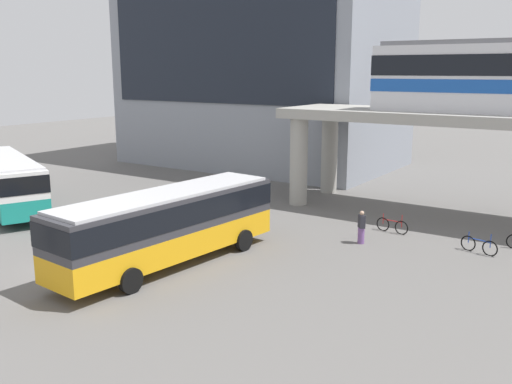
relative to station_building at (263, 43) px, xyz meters
name	(u,v)px	position (x,y,z in m)	size (l,w,h in m)	color
ground_plane	(222,217)	(8.67, -17.67, -10.56)	(120.00, 120.00, 0.00)	#605E5B
station_building	(263,43)	(0.00, 0.00, 0.00)	(22.99, 13.95, 21.11)	gray
bus_main	(168,220)	(11.64, -25.33, -8.57)	(3.55, 11.23, 3.22)	orange
bus_secondary	(6,178)	(-3.04, -23.38, -8.57)	(11.14, 6.70, 3.22)	teal
bicycle_blue	(479,245)	(22.43, -16.24, -10.20)	(1.75, 0.51, 1.04)	black
bicycle_red	(392,226)	(17.89, -15.20, -10.20)	(1.78, 0.27, 1.04)	black
pedestrian_at_kerb	(361,228)	(17.32, -17.87, -9.80)	(0.46, 0.47, 1.63)	#724C8C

